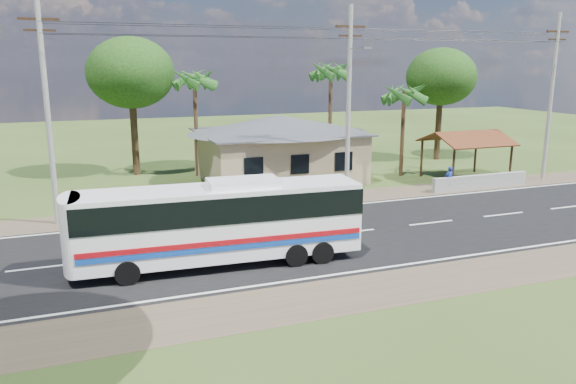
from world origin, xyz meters
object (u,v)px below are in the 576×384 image
waiting_shed (467,140)px  coach_bus (221,217)px  person (449,179)px  motorcycle (491,178)px

waiting_shed → coach_bus: coach_bus is taller
waiting_shed → coach_bus: 22.39m
coach_bus → waiting_shed: bearing=31.4°
coach_bus → person: (16.34, 7.70, -1.16)m
waiting_shed → person: bearing=-139.6°
person → coach_bus: bearing=20.3°
waiting_shed → person: waiting_shed is taller
waiting_shed → coach_bus: bearing=-151.8°
motorcycle → person: person is taller
coach_bus → motorcycle: (20.01, 8.24, -1.49)m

